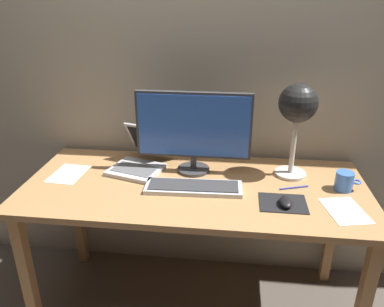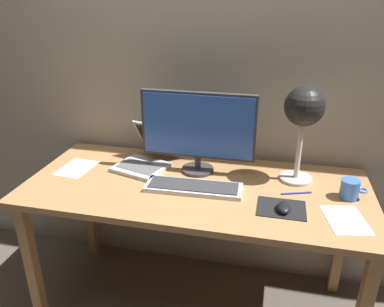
{
  "view_description": "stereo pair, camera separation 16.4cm",
  "coord_description": "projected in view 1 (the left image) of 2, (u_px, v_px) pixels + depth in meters",
  "views": [
    {
      "loc": [
        0.17,
        -1.55,
        1.58
      ],
      "look_at": [
        -0.01,
        -0.05,
        0.92
      ],
      "focal_mm": 35.22,
      "sensor_mm": 36.0,
      "label": 1
    },
    {
      "loc": [
        0.33,
        -1.52,
        1.58
      ],
      "look_at": [
        -0.01,
        -0.05,
        0.92
      ],
      "focal_mm": 35.22,
      "sensor_mm": 36.0,
      "label": 2
    }
  ],
  "objects": [
    {
      "name": "back_wall",
      "position": [
        204.0,
        50.0,
        1.9
      ],
      "size": [
        4.8,
        0.06,
        2.6
      ],
      "primitive_type": "cube",
      "color": "#B2A893",
      "rests_on": "ground"
    },
    {
      "name": "paper_sheet_by_keyboard",
      "position": [
        68.0,
        174.0,
        1.86
      ],
      "size": [
        0.16,
        0.22,
        0.0
      ],
      "primitive_type": "cube",
      "rotation": [
        0.0,
        0.0,
        -0.07
      ],
      "color": "white",
      "rests_on": "desk"
    },
    {
      "name": "coffee_mug",
      "position": [
        345.0,
        181.0,
        1.7
      ],
      "size": [
        0.12,
        0.08,
        0.09
      ],
      "color": "#3F72CC",
      "rests_on": "desk"
    },
    {
      "name": "paper_sheet_near_mouse",
      "position": [
        345.0,
        211.0,
        1.55
      ],
      "size": [
        0.19,
        0.24,
        0.0
      ],
      "primitive_type": "cube",
      "rotation": [
        0.0,
        0.0,
        0.21
      ],
      "color": "white",
      "rests_on": "desk"
    },
    {
      "name": "laptop",
      "position": [
        143.0,
        155.0,
        1.93
      ],
      "size": [
        0.33,
        0.38,
        0.21
      ],
      "color": "silver",
      "rests_on": "desk"
    },
    {
      "name": "keyboard_main",
      "position": [
        194.0,
        187.0,
        1.71
      ],
      "size": [
        0.44,
        0.16,
        0.03
      ],
      "color": "silver",
      "rests_on": "desk"
    },
    {
      "name": "monitor",
      "position": [
        194.0,
        128.0,
        1.81
      ],
      "size": [
        0.56,
        0.16,
        0.41
      ],
      "color": "#38383A",
      "rests_on": "desk"
    },
    {
      "name": "desk_lamp",
      "position": [
        298.0,
        108.0,
        1.72
      ],
      "size": [
        0.18,
        0.18,
        0.46
      ],
      "color": "beige",
      "rests_on": "desk"
    },
    {
      "name": "mousepad",
      "position": [
        283.0,
        203.0,
        1.61
      ],
      "size": [
        0.2,
        0.16,
        0.0
      ],
      "primitive_type": "cube",
      "color": "black",
      "rests_on": "desk"
    },
    {
      "name": "ground_plane",
      "position": [
        194.0,
        304.0,
        2.06
      ],
      "size": [
        4.8,
        4.8,
        0.0
      ],
      "primitive_type": "plane",
      "color": "brown",
      "rests_on": "ground"
    },
    {
      "name": "desk",
      "position": [
        195.0,
        199.0,
        1.79
      ],
      "size": [
        1.6,
        0.7,
        0.74
      ],
      "color": "tan",
      "rests_on": "ground"
    },
    {
      "name": "pen",
      "position": [
        294.0,
        188.0,
        1.73
      ],
      "size": [
        0.13,
        0.05,
        0.01
      ],
      "primitive_type": "cylinder",
      "rotation": [
        0.0,
        1.57,
        0.33
      ],
      "color": "#2633A5",
      "rests_on": "desk"
    },
    {
      "name": "mouse",
      "position": [
        286.0,
        202.0,
        1.58
      ],
      "size": [
        0.06,
        0.1,
        0.03
      ],
      "primitive_type": "ellipsoid",
      "color": "black",
      "rests_on": "mousepad"
    }
  ]
}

